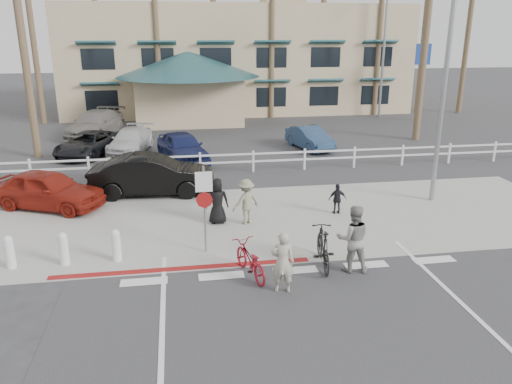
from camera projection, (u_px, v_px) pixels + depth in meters
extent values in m
plane|color=#333335|center=(301.00, 281.00, 12.88)|extent=(140.00, 140.00, 0.00)
cube|color=#333335|center=(323.00, 324.00, 11.00)|extent=(12.00, 16.00, 0.01)
cube|color=gray|center=(269.00, 219.00, 17.10)|extent=(22.00, 7.00, 0.01)
cube|color=#333335|center=(251.00, 185.00, 20.86)|extent=(40.00, 5.00, 0.01)
cube|color=#333335|center=(227.00, 139.00, 29.77)|extent=(50.00, 16.00, 0.01)
cube|color=maroon|center=(183.00, 269.00, 13.55)|extent=(7.00, 0.25, 0.02)
imported|color=maroon|center=(250.00, 260.00, 13.01)|extent=(1.06, 1.86, 0.92)
imported|color=#A6A18E|center=(283.00, 262.00, 12.15)|extent=(0.64, 0.48, 1.59)
imported|color=black|center=(323.00, 247.00, 13.54)|extent=(0.77, 1.94, 1.13)
imported|color=gray|center=(353.00, 239.00, 13.18)|extent=(1.01, 0.85, 1.86)
imported|color=gray|center=(246.00, 202.00, 16.50)|extent=(1.14, 0.94, 1.54)
imported|color=black|center=(337.00, 199.00, 17.46)|extent=(0.64, 0.28, 1.09)
imported|color=black|center=(217.00, 201.00, 16.51)|extent=(0.77, 0.51, 1.56)
imported|color=black|center=(152.00, 175.00, 19.45)|extent=(4.88, 1.97, 1.57)
imported|color=maroon|center=(48.00, 189.00, 17.99)|extent=(4.44, 3.23, 1.40)
imported|color=black|center=(89.00, 144.00, 25.61)|extent=(3.46, 4.78, 1.21)
imported|color=silver|center=(131.00, 140.00, 26.37)|extent=(2.56, 4.53, 1.24)
imported|color=#171F4E|center=(182.00, 147.00, 24.34)|extent=(2.85, 4.59, 1.46)
imported|color=navy|center=(310.00, 138.00, 27.04)|extent=(2.08, 3.86, 1.21)
imported|color=gray|center=(95.00, 124.00, 30.17)|extent=(3.58, 5.68, 1.53)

